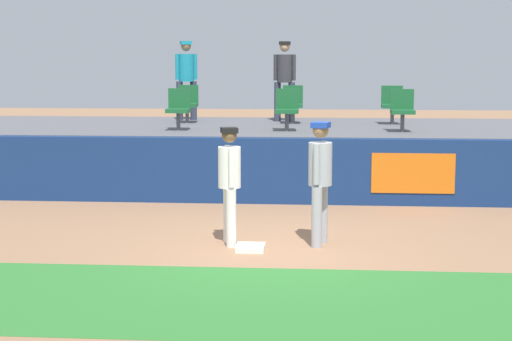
% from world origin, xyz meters
% --- Properties ---
extents(ground_plane, '(60.00, 60.00, 0.00)m').
position_xyz_m(ground_plane, '(0.00, 0.00, 0.00)').
color(ground_plane, '#936B4C').
extents(grass_foreground_strip, '(18.00, 2.80, 0.01)m').
position_xyz_m(grass_foreground_strip, '(0.00, -2.49, 0.00)').
color(grass_foreground_strip, '#2D722D').
rests_on(grass_foreground_strip, ground_plane).
extents(first_base, '(0.40, 0.40, 0.08)m').
position_xyz_m(first_base, '(-0.29, -0.12, 0.04)').
color(first_base, white).
rests_on(first_base, ground_plane).
extents(player_fielder_home, '(0.40, 0.56, 1.71)m').
position_xyz_m(player_fielder_home, '(-0.62, 0.23, 0.99)').
color(player_fielder_home, white).
rests_on(player_fielder_home, ground_plane).
extents(player_runner_visitor, '(0.42, 0.49, 1.79)m').
position_xyz_m(player_runner_visitor, '(0.68, 0.30, 1.04)').
color(player_runner_visitor, '#9EA3AD').
rests_on(player_runner_visitor, ground_plane).
extents(field_wall, '(18.00, 0.26, 1.22)m').
position_xyz_m(field_wall, '(0.01, 3.63, 0.61)').
color(field_wall, navy).
rests_on(field_wall, ground_plane).
extents(bleacher_platform, '(18.00, 4.80, 1.22)m').
position_xyz_m(bleacher_platform, '(0.00, 6.20, 0.61)').
color(bleacher_platform, '#59595E').
rests_on(bleacher_platform, ground_plane).
extents(seat_back_center, '(0.44, 0.44, 0.84)m').
position_xyz_m(seat_back_center, '(0.05, 6.87, 1.69)').
color(seat_back_center, '#4C4C51').
rests_on(seat_back_center, bleacher_platform).
extents(seat_front_right, '(0.46, 0.44, 0.84)m').
position_xyz_m(seat_front_right, '(2.29, 5.07, 1.69)').
color(seat_front_right, '#4C4C51').
rests_on(seat_front_right, bleacher_platform).
extents(seat_back_right, '(0.47, 0.44, 0.84)m').
position_xyz_m(seat_back_right, '(2.24, 6.87, 1.69)').
color(seat_back_right, '#4C4C51').
rests_on(seat_back_right, bleacher_platform).
extents(seat_front_left, '(0.46, 0.44, 0.84)m').
position_xyz_m(seat_front_left, '(-2.19, 5.07, 1.69)').
color(seat_front_left, '#4C4C51').
rests_on(seat_front_left, bleacher_platform).
extents(seat_front_center, '(0.46, 0.44, 0.84)m').
position_xyz_m(seat_front_center, '(0.00, 5.07, 1.69)').
color(seat_front_center, '#4C4C51').
rests_on(seat_front_center, bleacher_platform).
extents(seat_back_left, '(0.45, 0.44, 0.84)m').
position_xyz_m(seat_back_left, '(-2.31, 6.87, 1.69)').
color(seat_back_left, '#4C4C51').
rests_on(seat_back_left, bleacher_platform).
extents(spectator_hooded, '(0.51, 0.36, 1.81)m').
position_xyz_m(spectator_hooded, '(-0.16, 7.44, 2.27)').
color(spectator_hooded, '#33384C').
rests_on(spectator_hooded, bleacher_platform).
extents(spectator_capped, '(0.49, 0.44, 1.83)m').
position_xyz_m(spectator_capped, '(-2.45, 7.64, 2.28)').
color(spectator_capped, '#33384C').
rests_on(spectator_capped, bleacher_platform).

